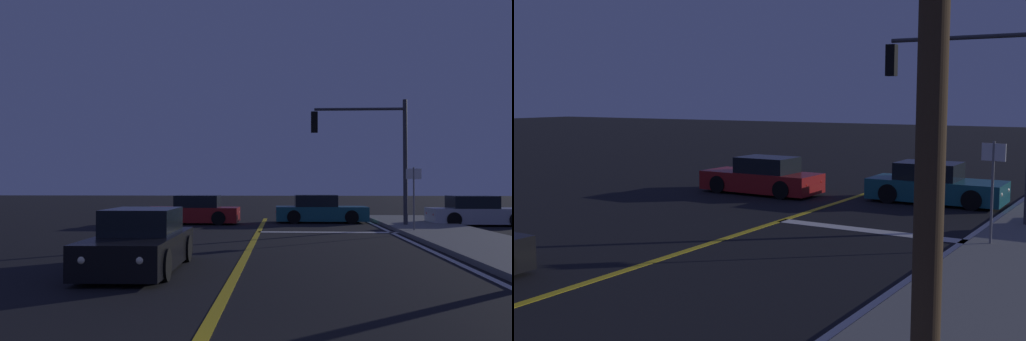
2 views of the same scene
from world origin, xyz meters
TOP-DOWN VIEW (x-y plane):
  - lane_line_center at (0.00, 9.57)m, footprint 0.20×32.53m
  - stop_bar at (2.69, 17.63)m, footprint 5.38×0.50m
  - car_lead_oncoming_red at (-3.24, 21.78)m, footprint 4.43×1.86m
  - car_side_waiting_teal at (2.73, 22.97)m, footprint 4.44×1.96m
  - traffic_signal_near_right at (4.68, 19.93)m, footprint 4.10×0.28m
  - street_sign_corner at (5.88, 17.13)m, footprint 0.56×0.13m

SIDE VIEW (x-z plane):
  - lane_line_center at x=0.00m, z-range 0.00..0.01m
  - stop_bar at x=2.69m, z-range 0.00..0.01m
  - car_lead_oncoming_red at x=-3.24m, z-range -0.09..1.25m
  - car_side_waiting_teal at x=2.73m, z-range -0.09..1.25m
  - street_sign_corner at x=5.88m, z-range 0.43..2.94m
  - traffic_signal_near_right at x=4.68m, z-range 0.94..6.43m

